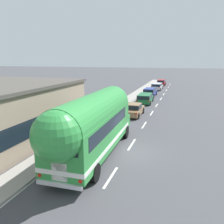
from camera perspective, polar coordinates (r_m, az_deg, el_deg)
ground_plane at (r=16.27m, az=3.76°, el=-9.65°), size 300.00×300.00×0.00m
lane_markings at (r=28.80m, az=4.70°, el=0.40°), size 3.89×80.00×0.01m
sidewalk_slab at (r=26.66m, az=-0.93°, el=-0.42°), size 1.86×90.00×0.15m
painted_bus at (r=14.43m, az=-5.02°, el=-2.96°), size 2.77×11.71×4.12m
car_lead at (r=26.09m, az=5.24°, el=0.69°), size 1.94×4.26×1.37m
car_second at (r=33.51m, az=8.10°, el=3.48°), size 2.08×4.76×1.37m
car_third at (r=40.09m, az=9.27°, el=4.97°), size 2.02×4.49×1.37m
car_fourth at (r=48.69m, az=11.00°, el=6.30°), size 2.12×4.87×1.37m
car_fifth at (r=57.10m, az=12.01°, el=7.21°), size 1.93×4.40×1.37m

